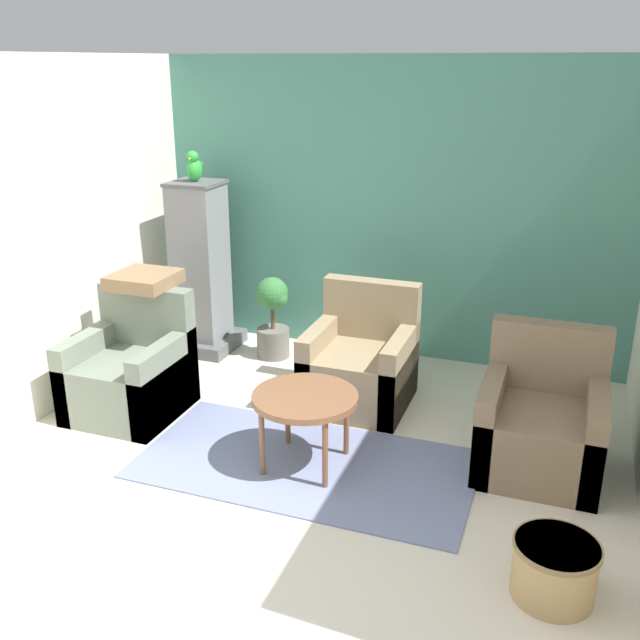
{
  "coord_description": "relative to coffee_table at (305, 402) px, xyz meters",
  "views": [
    {
      "loc": [
        1.47,
        -2.36,
        2.44
      ],
      "look_at": [
        0.0,
        1.68,
        0.87
      ],
      "focal_mm": 40.0,
      "sensor_mm": 36.0,
      "label": 1
    }
  ],
  "objects": [
    {
      "name": "ground_plane",
      "position": [
        -0.02,
        -1.34,
        -0.45
      ],
      "size": [
        20.0,
        20.0,
        0.0
      ],
      "primitive_type": "plane",
      "color": "beige",
      "rests_on": "ground"
    },
    {
      "name": "wall_back_accent",
      "position": [
        -0.02,
        2.04,
        0.8
      ],
      "size": [
        4.13,
        0.06,
        2.49
      ],
      "color": "#4C897A",
      "rests_on": "ground_plane"
    },
    {
      "name": "wall_left",
      "position": [
        -2.06,
        0.33,
        0.8
      ],
      "size": [
        0.06,
        3.36,
        2.49
      ],
      "color": "silver",
      "rests_on": "ground_plane"
    },
    {
      "name": "area_rug",
      "position": [
        -0.0,
        -0.0,
        -0.44
      ],
      "size": [
        2.13,
        1.1,
        0.01
      ],
      "color": "slate",
      "rests_on": "ground_plane"
    },
    {
      "name": "coffee_table",
      "position": [
        0.0,
        0.0,
        0.0
      ],
      "size": [
        0.66,
        0.66,
        0.5
      ],
      "color": "brown",
      "rests_on": "ground_plane"
    },
    {
      "name": "armchair_left",
      "position": [
        -1.47,
        0.27,
        -0.16
      ],
      "size": [
        0.74,
        0.75,
        0.88
      ],
      "color": "slate",
      "rests_on": "ground_plane"
    },
    {
      "name": "armchair_right",
      "position": [
        1.39,
        0.48,
        -0.16
      ],
      "size": [
        0.74,
        0.75,
        0.88
      ],
      "color": "#7A664C",
      "rests_on": "ground_plane"
    },
    {
      "name": "armchair_middle",
      "position": [
        0.06,
        0.99,
        -0.16
      ],
      "size": [
        0.74,
        0.75,
        0.88
      ],
      "color": "#8E7A5B",
      "rests_on": "ground_plane"
    },
    {
      "name": "birdcage",
      "position": [
        -1.58,
        1.55,
        0.24
      ],
      "size": [
        0.58,
        0.58,
        1.49
      ],
      "color": "#555559",
      "rests_on": "ground_plane"
    },
    {
      "name": "parrot",
      "position": [
        -1.58,
        1.55,
        1.16
      ],
      "size": [
        0.12,
        0.22,
        0.26
      ],
      "color": "green",
      "rests_on": "birdcage"
    },
    {
      "name": "potted_plant",
      "position": [
        -0.91,
        1.57,
        -0.06
      ],
      "size": [
        0.31,
        0.28,
        0.72
      ],
      "color": "#66605B",
      "rests_on": "ground_plane"
    },
    {
      "name": "wicker_basket",
      "position": [
        1.55,
        -0.69,
        -0.29
      ],
      "size": [
        0.42,
        0.42,
        0.3
      ],
      "color": "tan",
      "rests_on": "ground_plane"
    },
    {
      "name": "throw_pillow",
      "position": [
        -1.47,
        0.54,
        0.49
      ],
      "size": [
        0.44,
        0.44,
        0.1
      ],
      "color": "#846647",
      "rests_on": "armchair_left"
    }
  ]
}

